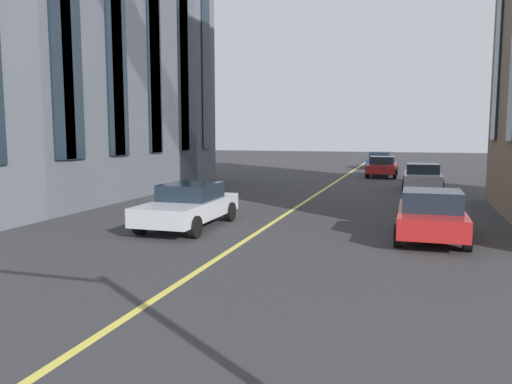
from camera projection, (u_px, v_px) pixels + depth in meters
lane_centre_line at (289, 212)px, 18.99m from camera, size 80.00×0.16×0.01m
car_red_parked_b at (382, 166)px, 33.93m from camera, size 4.40×1.95×1.37m
car_silver_mid at (189, 205)px, 15.89m from camera, size 4.40×1.95×1.37m
car_silver_trailing at (423, 176)px, 26.22m from camera, size 4.40×1.95×1.37m
car_blue_far at (380, 160)px, 41.71m from camera, size 4.40×1.95×1.37m
car_red_parked_a at (431, 215)px, 14.04m from camera, size 3.90×1.89×1.40m
building_left_near at (66, 49)px, 25.21m from camera, size 15.50×9.84×14.21m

